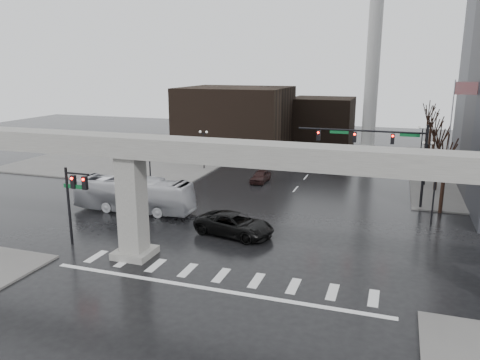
{
  "coord_description": "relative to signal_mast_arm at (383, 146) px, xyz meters",
  "views": [
    {
      "loc": [
        10.16,
        -27.22,
        13.35
      ],
      "look_at": [
        -1.32,
        6.71,
        4.5
      ],
      "focal_mm": 35.0,
      "sensor_mm": 36.0,
      "label": 1
    }
  ],
  "objects": [
    {
      "name": "elevated_guideway",
      "position": [
        -7.73,
        -18.8,
        1.05
      ],
      "size": [
        48.0,
        2.6,
        8.7
      ],
      "color": "#98968F",
      "rests_on": "ground"
    },
    {
      "name": "building_far_left",
      "position": [
        -22.99,
        23.2,
        -0.83
      ],
      "size": [
        16.0,
        14.0,
        10.0
      ],
      "primitive_type": "cube",
      "color": "black",
      "rests_on": "ground"
    },
    {
      "name": "lamp_left_1",
      "position": [
        -22.49,
        9.2,
        -2.36
      ],
      "size": [
        1.22,
        0.32,
        5.11
      ],
      "color": "black",
      "rests_on": "ground"
    },
    {
      "name": "tree_right_3",
      "position": [
        5.54,
        23.22,
        -2.85
      ],
      "size": [
        1.11,
        1.66,
        8.02
      ],
      "color": "black",
      "rests_on": "ground"
    },
    {
      "name": "lamp_left_0",
      "position": [
        -22.49,
        -4.8,
        -2.36
      ],
      "size": [
        1.22,
        0.32,
        5.11
      ],
      "color": "black",
      "rests_on": "ground"
    },
    {
      "name": "signal_mast_arm",
      "position": [
        0.0,
        0.0,
        0.0
      ],
      "size": [
        12.12,
        0.43,
        8.0
      ],
      "color": "black",
      "rests_on": "ground"
    },
    {
      "name": "far_car",
      "position": [
        -13.56,
        4.98,
        -5.14
      ],
      "size": [
        1.8,
        4.11,
        1.38
      ],
      "primitive_type": "imported",
      "rotation": [
        0.0,
        0.0,
        -0.04
      ],
      "color": "black",
      "rests_on": "ground"
    },
    {
      "name": "lamp_left_2",
      "position": [
        -22.49,
        23.2,
        -2.36
      ],
      "size": [
        1.22,
        0.32,
        5.11
      ],
      "color": "black",
      "rests_on": "ground"
    },
    {
      "name": "city_bus",
      "position": [
        -21.6,
        -9.54,
        -4.23
      ],
      "size": [
        11.55,
        2.92,
        3.2
      ],
      "primitive_type": "imported",
      "rotation": [
        0.0,
        0.0,
        1.59
      ],
      "color": "silver",
      "rests_on": "ground"
    },
    {
      "name": "flagpole_assembly",
      "position": [
        6.3,
        3.2,
        1.7
      ],
      "size": [
        2.06,
        0.12,
        12.0
      ],
      "color": "silver",
      "rests_on": "ground"
    },
    {
      "name": "building_far_mid",
      "position": [
        -10.99,
        33.2,
        -1.83
      ],
      "size": [
        10.0,
        10.0,
        8.0
      ],
      "primitive_type": "cube",
      "color": "black",
      "rests_on": "ground"
    },
    {
      "name": "sidewalk_nw",
      "position": [
        -34.99,
        17.2,
        -5.75
      ],
      "size": [
        28.0,
        36.0,
        0.15
      ],
      "primitive_type": "cube",
      "color": "#63615E",
      "rests_on": "ground"
    },
    {
      "name": "lamp_right_2",
      "position": [
        4.51,
        23.2,
        -2.36
      ],
      "size": [
        1.22,
        0.32,
        5.11
      ],
      "color": "black",
      "rests_on": "ground"
    },
    {
      "name": "lamp_right_0",
      "position": [
        4.51,
        -4.8,
        -2.36
      ],
      "size": [
        1.22,
        0.32,
        5.11
      ],
      "color": "black",
      "rests_on": "ground"
    },
    {
      "name": "tree_right_1",
      "position": [
        5.54,
        7.22,
        -2.98
      ],
      "size": [
        1.09,
        1.61,
        7.67
      ],
      "color": "black",
      "rests_on": "ground"
    },
    {
      "name": "tree_right_4",
      "position": [
        5.54,
        31.22,
        -2.79
      ],
      "size": [
        1.12,
        1.69,
        8.19
      ],
      "color": "black",
      "rests_on": "ground"
    },
    {
      "name": "smokestack",
      "position": [
        -2.99,
        27.2,
        7.52
      ],
      "size": [
        3.6,
        3.6,
        30.0
      ],
      "color": "silver",
      "rests_on": "ground"
    },
    {
      "name": "ground",
      "position": [
        -8.99,
        -18.8,
        -5.83
      ],
      "size": [
        160.0,
        160.0,
        0.0
      ],
      "primitive_type": "plane",
      "color": "black",
      "rests_on": "ground"
    },
    {
      "name": "lamp_right_1",
      "position": [
        4.51,
        9.2,
        -2.36
      ],
      "size": [
        1.22,
        0.32,
        5.11
      ],
      "color": "black",
      "rests_on": "ground"
    },
    {
      "name": "tree_right_0",
      "position": [
        5.54,
        -0.78,
        -3.04
      ],
      "size": [
        1.09,
        1.58,
        7.5
      ],
      "color": "black",
      "rests_on": "ground"
    },
    {
      "name": "signal_left_pole",
      "position": [
        -21.24,
        -18.3,
        -1.76
      ],
      "size": [
        2.3,
        0.3,
        6.0
      ],
      "color": "black",
      "rests_on": "ground"
    },
    {
      "name": "tree_right_2",
      "position": [
        5.54,
        15.22,
        -2.91
      ],
      "size": [
        1.1,
        1.63,
        7.85
      ],
      "color": "black",
      "rests_on": "ground"
    },
    {
      "name": "pickup_truck",
      "position": [
        -10.64,
        -12.52,
        -4.93
      ],
      "size": [
        6.97,
        4.25,
        1.81
      ],
      "primitive_type": "imported",
      "rotation": [
        0.0,
        0.0,
        1.37
      ],
      "color": "black",
      "rests_on": "ground"
    }
  ]
}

